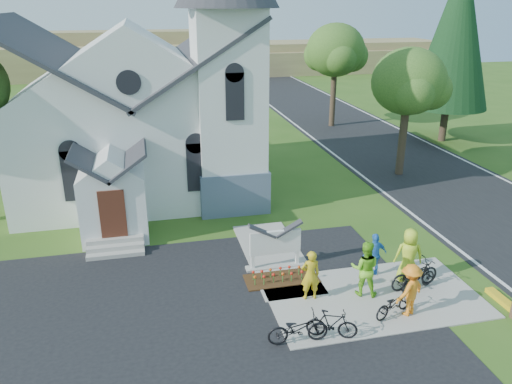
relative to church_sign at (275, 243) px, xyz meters
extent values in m
plane|color=#315819|center=(1.20, -3.20, -1.03)|extent=(120.00, 120.00, 0.00)
cube|color=black|center=(11.20, 11.80, -1.02)|extent=(8.00, 90.00, 0.02)
cube|color=#A39C93|center=(2.70, -2.70, -1.00)|extent=(7.00, 4.00, 0.05)
cube|color=white|center=(-4.80, 9.80, 1.47)|extent=(11.00, 9.00, 5.00)
cube|color=slate|center=(-0.50, 6.50, -0.03)|extent=(3.20, 3.20, 2.00)
cube|color=white|center=(-0.50, 6.50, 3.47)|extent=(3.00, 3.00, 9.00)
cube|color=white|center=(-5.80, 4.10, 0.37)|extent=(2.60, 2.40, 2.80)
cube|color=#4F2316|center=(-5.80, 2.87, 0.47)|extent=(1.00, 0.10, 2.00)
cube|color=#A39C93|center=(0.00, 0.00, -0.98)|extent=(2.20, 0.40, 0.10)
cube|color=white|center=(-0.85, 0.00, -0.48)|extent=(0.12, 0.12, 1.00)
cube|color=white|center=(0.85, 0.00, -0.48)|extent=(0.12, 0.12, 1.00)
cube|color=white|center=(0.00, 0.00, 0.02)|extent=(1.90, 0.14, 0.90)
cube|color=#341D0E|center=(0.00, -0.90, -0.99)|extent=(2.60, 1.10, 0.07)
cylinder|color=#3A2A1F|center=(9.70, 8.80, 1.00)|extent=(0.44, 0.44, 4.05)
ellipsoid|color=#30561D|center=(9.70, 8.80, 4.22)|extent=(4.00, 4.00, 3.60)
cylinder|color=#3A2A1F|center=(10.20, 20.80, 1.22)|extent=(0.44, 0.44, 4.50)
ellipsoid|color=#30561D|center=(10.20, 20.80, 4.79)|extent=(4.40, 4.40, 3.96)
cylinder|color=#3A2A1F|center=(16.20, 14.80, 0.17)|extent=(0.50, 0.50, 2.40)
cone|color=black|center=(16.20, 14.80, 6.37)|extent=(5.20, 5.20, 10.00)
cube|color=olive|center=(7.20, 52.80, 0.97)|extent=(60.00, 8.00, 4.00)
cube|color=olive|center=(-8.80, 54.80, 1.77)|extent=(30.00, 6.00, 5.60)
cube|color=olive|center=(23.20, 50.80, 0.47)|extent=(25.00, 6.00, 3.00)
imported|color=gold|center=(0.57, -2.29, -0.10)|extent=(0.66, 0.45, 1.75)
imported|color=black|center=(-0.50, -4.40, -0.51)|extent=(1.81, 0.70, 0.94)
imported|color=#70C825|center=(2.41, -2.44, -0.01)|extent=(1.16, 1.06, 1.93)
imported|color=black|center=(0.53, -4.40, -0.52)|extent=(1.56, 0.95, 0.90)
imported|color=blue|center=(3.29, -1.35, -0.17)|extent=(0.98, 0.49, 1.61)
imported|color=black|center=(2.83, -3.77, -0.56)|extent=(1.68, 1.12, 0.83)
imported|color=orange|center=(3.30, -3.82, -0.11)|extent=(1.28, 1.04, 1.73)
imported|color=black|center=(4.36, -2.59, -0.53)|extent=(1.55, 0.81, 0.90)
imported|color=#B4D527|center=(4.26, -1.98, 0.01)|extent=(1.11, 0.90, 1.98)
imported|color=black|center=(4.28, -2.45, -0.48)|extent=(2.00, 1.00, 1.00)
camera|label=1|loc=(-4.34, -15.74, 8.26)|focal=35.00mm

